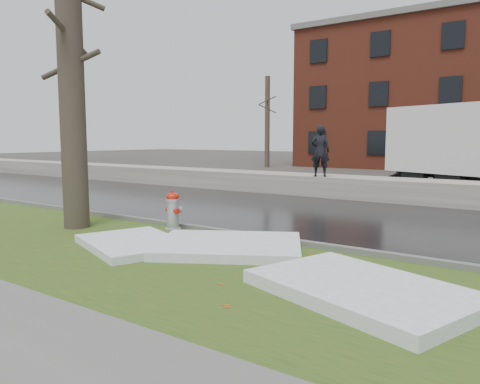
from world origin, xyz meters
The scene contains 14 objects.
ground centered at (0.00, 0.00, 0.00)m, with size 120.00×120.00×0.00m, color #47423D.
verge centered at (0.00, -1.25, 0.02)m, with size 60.00×4.50×0.04m, color #2B4517.
road centered at (0.00, 4.50, 0.01)m, with size 60.00×7.00×0.03m, color black.
parking_lot centered at (0.00, 13.00, 0.01)m, with size 60.00×9.00×0.03m, color slate.
curb centered at (0.00, 1.00, 0.07)m, with size 60.00×0.15×0.14m, color slate.
snowbank centered at (0.00, 8.70, 0.38)m, with size 60.00×1.60×0.75m, color #B8B4A9.
bg_tree_left centered at (-12.00, 22.00, 3.33)m, with size 1.40×1.62×6.50m.
bg_tree_center centered at (-6.00, 26.00, 3.33)m, with size 1.40×1.62×6.50m.
fire_hydrant centered at (-1.11, 0.61, 0.52)m, with size 0.45×0.41×0.90m.
tree centered at (-3.24, -0.35, 3.64)m, with size 1.42×1.64×7.15m.
worker centered at (-1.16, 8.10, 1.65)m, with size 0.66×0.43×1.80m, color black.
snow_patch_near centered at (0.96, -0.10, 0.12)m, with size 2.60×2.00×0.16m, color white.
snow_patch_far centered at (-0.67, -0.95, 0.11)m, with size 2.20×1.60×0.14m, color white.
snow_patch_side centered at (3.89, -1.13, 0.13)m, with size 2.80×1.80×0.18m, color white.
Camera 1 is at (5.99, -6.88, 2.09)m, focal length 35.00 mm.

